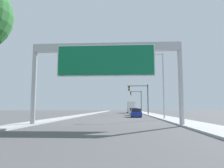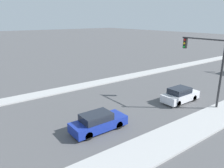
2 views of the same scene
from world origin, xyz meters
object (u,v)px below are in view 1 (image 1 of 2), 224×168
Objects in this scene: traffic_light_mid_block at (138,98)px; street_lamp_right at (161,80)px; sign_gantry at (106,59)px; car_far_center at (136,113)px; traffic_light_near_intersection at (142,94)px; truck_box_primary at (131,107)px; car_far_left at (134,112)px.

street_lamp_right is (0.85, -39.34, 0.68)m from traffic_light_mid_block.
car_far_center is (3.50, 18.61, -5.10)m from sign_gantry.
traffic_light_near_intersection is 0.75× the size of street_lamp_right.
sign_gantry is at bearing -93.95° from truck_box_primary.
sign_gantry is 50.91m from truck_box_primary.
sign_gantry reaches higher than traffic_light_near_intersection.
traffic_light_near_intersection is 0.97× the size of traffic_light_mid_block.
car_far_center is 0.64× the size of traffic_light_mid_block.
street_lamp_right is (3.06, -39.84, 3.49)m from truck_box_primary.
traffic_light_mid_block is (5.71, 50.13, -1.19)m from sign_gantry.
car_far_left is (3.50, 28.80, -5.06)m from sign_gantry.
street_lamp_right is at bearing -86.44° from traffic_light_near_intersection.
traffic_light_mid_block is (2.21, 31.52, 3.91)m from car_far_center.
traffic_light_mid_block is 0.78× the size of street_lamp_right.
truck_box_primary is 0.92× the size of street_lamp_right.
car_far_left is 4.46m from traffic_light_near_intersection.
truck_box_primary is at bearing 167.31° from traffic_light_mid_block.
sign_gantry is 12.64m from street_lamp_right.
truck_box_primary is 1.19× the size of traffic_light_mid_block.
street_lamp_right is at bearing -80.36° from car_far_left.
car_far_left reaches higher than car_far_center.
sign_gantry is 1.48× the size of street_lamp_right.
sign_gantry is at bearing -96.93° from car_far_left.
truck_box_primary is (0.00, 21.83, 1.06)m from car_far_left.
street_lamp_right reaches higher than car_far_left.
traffic_light_near_intersection is at bearing 35.74° from car_far_left.
truck_box_primary is 40.11m from street_lamp_right.
car_far_center is 0.66× the size of traffic_light_near_intersection.
traffic_light_mid_block reaches higher than car_far_center.
truck_box_primary is 20.77m from traffic_light_near_intersection.
traffic_light_mid_block is 39.36m from street_lamp_right.
traffic_light_near_intersection is at bearing -84.83° from truck_box_primary.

